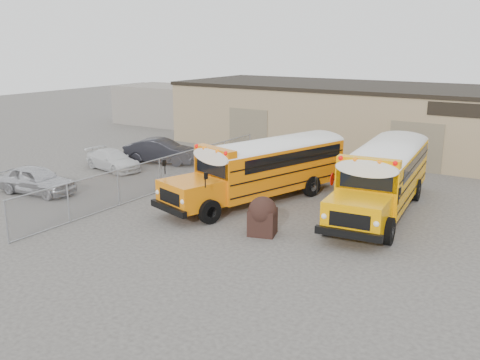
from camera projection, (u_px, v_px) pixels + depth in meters
The scene contains 10 objects.
ground at pixel (221, 229), 22.73m from camera, with size 120.00×120.00×0.00m, color #45433F.
warehouse at pixel (379, 118), 38.39m from camera, with size 30.20×10.20×4.67m.
chainlink_fence at pixel (160, 175), 28.09m from camera, with size 0.07×18.07×1.81m.
distant_building_left at pixel (164, 104), 51.70m from camera, with size 8.00×6.00×3.60m, color slate.
school_bus_left at pixel (346, 148), 30.54m from camera, with size 5.46×10.78×3.07m.
school_bus_right at pixel (407, 148), 30.52m from camera, with size 3.78×10.95×3.14m.
tarp_bundle at pixel (263, 215), 21.84m from camera, with size 1.31×1.24×1.61m.
car_silver at pixel (36, 180), 27.79m from camera, with size 1.74×4.33×1.48m, color #B9B9BE.
car_white at pixel (113, 160), 32.97m from camera, with size 1.72×4.23×1.23m, color silver.
car_dark at pixel (161, 151), 34.76m from camera, with size 1.67×4.79×1.58m, color black.
Camera 1 is at (12.31, -17.61, 7.74)m, focal length 40.00 mm.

